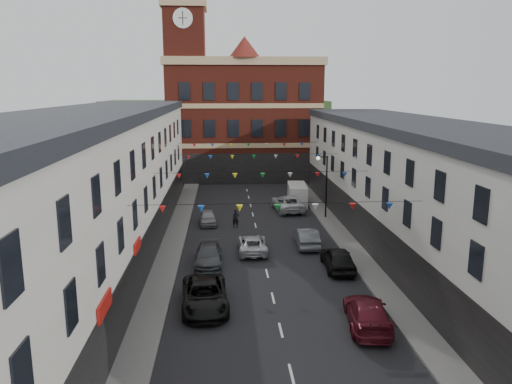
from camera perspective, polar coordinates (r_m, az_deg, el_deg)
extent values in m
plane|color=black|center=(33.69, 1.27, -9.30)|extent=(160.00, 160.00, 0.00)
cube|color=#605E5B|center=(35.66, -10.24, -8.16)|extent=(1.80, 64.00, 0.15)
cube|color=#605E5B|center=(36.73, 11.88, -7.63)|extent=(1.80, 64.00, 0.15)
cube|color=beige|center=(34.29, -18.89, -0.84)|extent=(8.00, 56.00, 10.00)
cube|color=black|center=(33.60, -19.49, 8.10)|extent=(8.40, 56.00, 0.70)
cube|color=black|center=(34.34, -11.94, -6.32)|extent=(0.12, 56.00, 3.20)
cube|color=beige|center=(36.27, 20.07, -1.07)|extent=(8.00, 56.00, 9.00)
cube|color=black|center=(35.58, 20.62, 6.57)|extent=(8.40, 56.00, 0.70)
cube|color=black|center=(35.58, 13.74, -5.76)|extent=(0.12, 56.00, 3.20)
cube|color=maroon|center=(69.54, -1.46, 7.92)|extent=(20.00, 12.00, 15.00)
cube|color=tan|center=(69.47, -1.50, 14.51)|extent=(20.60, 12.60, 1.00)
cone|color=maroon|center=(64.60, -1.32, 16.24)|extent=(4.00, 4.00, 2.60)
cube|color=maroon|center=(66.50, -7.98, 11.52)|extent=(5.00, 5.00, 24.00)
cube|color=tan|center=(67.31, -8.25, 20.49)|extent=(5.60, 5.60, 1.20)
cylinder|color=white|center=(64.51, -8.37, 19.08)|extent=(2.40, 0.12, 2.40)
cube|color=#2E5126|center=(93.61, -4.53, 7.32)|extent=(40.00, 14.00, 10.00)
cylinder|color=black|center=(47.21, 8.04, 0.50)|extent=(0.14, 0.14, 6.00)
cylinder|color=black|center=(46.66, 7.66, 3.99)|extent=(0.90, 0.10, 0.10)
sphere|color=beige|center=(46.59, 7.11, 3.87)|extent=(0.36, 0.36, 0.36)
imported|color=black|center=(28.58, -5.88, -11.67)|extent=(2.86, 5.61, 1.52)
imported|color=#404448|center=(35.26, -5.46, -7.23)|extent=(1.87, 4.58, 1.33)
imported|color=gray|center=(45.52, -5.50, -2.90)|extent=(1.73, 3.85, 1.28)
imported|color=#5A121D|center=(27.06, 12.61, -13.35)|extent=(2.69, 5.31, 1.48)
imported|color=black|center=(34.58, 9.36, -7.52)|extent=(1.96, 4.62, 1.56)
imported|color=#56595F|center=(39.27, 5.80, -5.13)|extent=(1.70, 4.56, 1.49)
imported|color=silver|center=(50.44, 3.62, -1.27)|extent=(3.15, 5.84, 1.56)
imported|color=#B9BCC0|center=(37.70, -0.39, -5.96)|extent=(2.18, 4.60, 1.27)
cube|color=silver|center=(53.30, 4.73, -0.27)|extent=(2.19, 4.90, 2.11)
imported|color=black|center=(44.21, -2.34, -3.06)|extent=(0.64, 0.46, 1.63)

